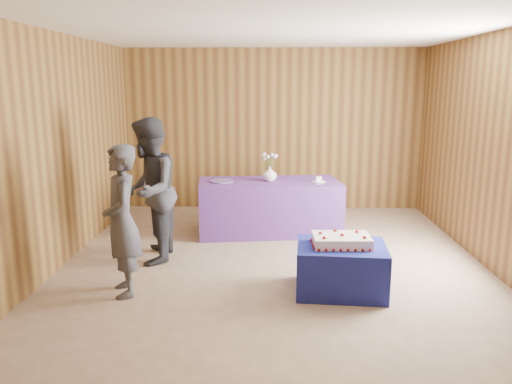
{
  "coord_description": "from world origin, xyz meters",
  "views": [
    {
      "loc": [
        -0.05,
        -5.47,
        2.12
      ],
      "look_at": [
        -0.21,
        0.1,
        0.9
      ],
      "focal_mm": 35.0,
      "sensor_mm": 36.0,
      "label": 1
    }
  ],
  "objects_px": {
    "serving_table": "(269,207)",
    "guest_right": "(149,191)",
    "sheet_cake": "(341,240)",
    "guest_left": "(122,221)",
    "cake_table": "(341,268)",
    "vase": "(270,174)"
  },
  "relations": [
    {
      "from": "serving_table",
      "to": "guest_right",
      "type": "bearing_deg",
      "value": -145.49
    },
    {
      "from": "sheet_cake",
      "to": "guest_right",
      "type": "xyz_separation_m",
      "value": [
        -2.17,
        0.86,
        0.32
      ]
    },
    {
      "from": "guest_left",
      "to": "guest_right",
      "type": "relative_size",
      "value": 0.89
    },
    {
      "from": "cake_table",
      "to": "sheet_cake",
      "type": "xyz_separation_m",
      "value": [
        -0.01,
        0.0,
        0.3
      ]
    },
    {
      "from": "vase",
      "to": "serving_table",
      "type": "bearing_deg",
      "value": -101.2
    },
    {
      "from": "sheet_cake",
      "to": "guest_left",
      "type": "bearing_deg",
      "value": -178.38
    },
    {
      "from": "sheet_cake",
      "to": "vase",
      "type": "distance_m",
      "value": 2.29
    },
    {
      "from": "guest_left",
      "to": "vase",
      "type": "bearing_deg",
      "value": 124.49
    },
    {
      "from": "cake_table",
      "to": "serving_table",
      "type": "xyz_separation_m",
      "value": [
        -0.75,
        2.12,
        0.12
      ]
    },
    {
      "from": "sheet_cake",
      "to": "guest_left",
      "type": "relative_size",
      "value": 0.4
    },
    {
      "from": "cake_table",
      "to": "guest_left",
      "type": "xyz_separation_m",
      "value": [
        -2.22,
        -0.11,
        0.52
      ]
    },
    {
      "from": "vase",
      "to": "guest_right",
      "type": "bearing_deg",
      "value": -138.18
    },
    {
      "from": "cake_table",
      "to": "sheet_cake",
      "type": "relative_size",
      "value": 1.47
    },
    {
      "from": "guest_left",
      "to": "cake_table",
      "type": "bearing_deg",
      "value": 70.58
    },
    {
      "from": "serving_table",
      "to": "sheet_cake",
      "type": "relative_size",
      "value": 3.26
    },
    {
      "from": "cake_table",
      "to": "guest_left",
      "type": "height_order",
      "value": "guest_left"
    },
    {
      "from": "serving_table",
      "to": "guest_left",
      "type": "bearing_deg",
      "value": -130.25
    },
    {
      "from": "vase",
      "to": "guest_right",
      "type": "xyz_separation_m",
      "value": [
        -1.43,
        -1.28,
        0.01
      ]
    },
    {
      "from": "guest_left",
      "to": "serving_table",
      "type": "bearing_deg",
      "value": 124.29
    },
    {
      "from": "cake_table",
      "to": "vase",
      "type": "bearing_deg",
      "value": 113.49
    },
    {
      "from": "serving_table",
      "to": "guest_left",
      "type": "relative_size",
      "value": 1.3
    },
    {
      "from": "vase",
      "to": "guest_right",
      "type": "distance_m",
      "value": 1.92
    }
  ]
}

